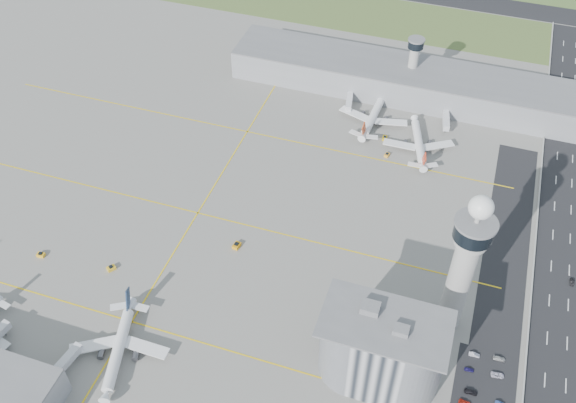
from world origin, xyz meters
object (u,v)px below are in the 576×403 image
(secondary_tower, at_px, (413,61))
(tug_3, at_px, (237,245))
(control_tower, at_px, (465,261))
(tug_5, at_px, (387,155))
(jet_bridge_near_2, at_px, (53,378))
(car_lot_11, at_px, (499,359))
(car_lot_10, at_px, (497,375))
(jet_bridge_far_0, at_px, (350,96))
(tug_0, at_px, (41,254))
(airplane_far_b, at_px, (419,138))
(jet_bridge_far_1, at_px, (445,114))
(airplane_near_c, at_px, (117,345))
(tug_1, at_px, (111,268))
(car_lot_4, at_px, (469,370))
(tug_4, at_px, (385,138))
(car_hw_1, at_px, (572,282))
(car_lot_3, at_px, (471,392))
(tug_2, at_px, (128,309))
(airplane_far_a, at_px, (374,111))
(car_lot_2, at_px, (465,403))
(car_lot_9, at_px, (500,403))
(car_hw_4, at_px, (560,85))
(admin_building, at_px, (381,349))
(car_lot_5, at_px, (474,355))

(secondary_tower, xyz_separation_m, tug_3, (-46.51, -132.88, -17.73))
(control_tower, height_order, tug_5, control_tower)
(jet_bridge_near_2, distance_m, car_lot_11, 156.37)
(jet_bridge_near_2, distance_m, car_lot_10, 153.93)
(jet_bridge_far_0, distance_m, tug_0, 172.15)
(airplane_far_b, xyz_separation_m, jet_bridge_far_1, (8.86, 26.76, -2.85))
(airplane_near_c, relative_size, jet_bridge_far_1, 3.06)
(jet_bridge_near_2, height_order, car_lot_10, jet_bridge_near_2)
(control_tower, distance_m, airplane_far_b, 105.59)
(control_tower, height_order, airplane_far_b, control_tower)
(tug_1, relative_size, tug_5, 1.16)
(car_lot_4, bearing_deg, tug_0, 85.04)
(tug_3, height_order, tug_4, tug_3)
(jet_bridge_far_0, relative_size, tug_3, 3.81)
(tug_3, distance_m, tug_4, 98.89)
(car_hw_1, bearing_deg, jet_bridge_far_0, 139.24)
(car_lot_3, xyz_separation_m, car_lot_4, (-1.63, 8.53, -0.08))
(tug_2, height_order, car_lot_10, tug_2)
(tug_4, xyz_separation_m, car_lot_4, (55.91, -116.68, -0.31))
(airplane_far_a, relative_size, tug_4, 13.96)
(airplane_near_c, height_order, tug_5, airplane_near_c)
(jet_bridge_far_0, bearing_deg, car_lot_2, 17.38)
(jet_bridge_far_0, bearing_deg, car_lot_9, 21.13)
(tug_5, distance_m, car_lot_4, 116.75)
(tug_5, bearing_deg, jet_bridge_near_2, -104.09)
(tug_5, bearing_deg, car_hw_4, 62.93)
(jet_bridge_far_1, relative_size, car_lot_10, 3.08)
(car_lot_10, bearing_deg, tug_5, 23.38)
(control_tower, relative_size, admin_building, 1.54)
(tug_4, relative_size, car_lot_4, 0.91)
(car_lot_3, bearing_deg, tug_1, 83.68)
(secondary_tower, distance_m, tug_5, 58.89)
(secondary_tower, bearing_deg, admin_building, -82.71)
(tug_4, bearing_deg, secondary_tower, 83.63)
(admin_building, distance_m, airplane_near_c, 92.32)
(airplane_far_a, height_order, car_lot_11, airplane_far_a)
(car_lot_3, xyz_separation_m, car_lot_10, (7.99, 9.44, -0.01))
(car_lot_5, bearing_deg, tug_2, 97.38)
(jet_bridge_near_2, relative_size, car_lot_11, 3.31)
(control_tower, height_order, airplane_near_c, control_tower)
(car_lot_11, bearing_deg, car_hw_1, -31.49)
(tug_3, xyz_separation_m, car_hw_4, (123.61, 164.33, -0.41))
(control_tower, distance_m, tug_4, 113.42)
(car_lot_5, bearing_deg, airplane_far_b, 17.93)
(tug_2, bearing_deg, car_lot_4, -15.55)
(jet_bridge_far_1, distance_m, car_lot_4, 145.78)
(tug_4, height_order, car_lot_9, tug_4)
(car_lot_4, relative_size, car_lot_9, 1.01)
(airplane_near_c, bearing_deg, jet_bridge_near_2, -58.62)
(car_lot_10, distance_m, car_lot_11, 6.93)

